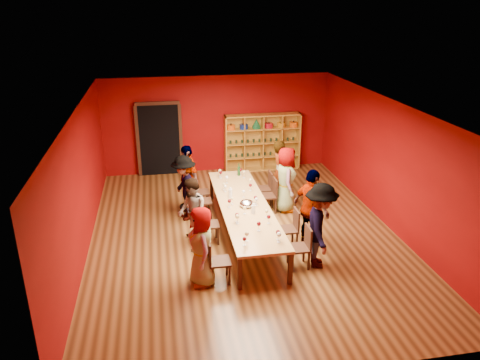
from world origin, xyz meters
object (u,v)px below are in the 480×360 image
Objects in this scene: person_left_4 at (188,178)px; person_right_4 at (280,172)px; shelving_unit at (262,139)px; chair_person_right_3 at (271,193)px; chair_person_left_2 at (206,222)px; person_right_1 at (311,209)px; person_right_0 at (320,226)px; person_right_3 at (286,180)px; chair_person_right_1 at (291,226)px; spittoon_bowl at (247,204)px; chair_person_right_0 at (303,245)px; chair_person_left_4 at (198,190)px; tasting_table at (244,207)px; person_left_3 at (184,188)px; chair_person_left_3 at (200,199)px; person_left_2 at (192,212)px; wine_bottle at (239,171)px; chair_person_left_0 at (215,259)px; chair_person_right_4 at (266,186)px; person_left_0 at (202,246)px.

person_right_4 reaches higher than person_left_4.
shelving_unit reaches higher than chair_person_right_3.
chair_person_left_2 is 2.35m from person_right_1.
person_right_3 is at bearing 13.21° from person_right_0.
spittoon_bowl reaches higher than chair_person_right_1.
chair_person_right_0 is 0.52× the size of person_right_3.
person_left_4 reaches higher than chair_person_left_4.
chair_person_left_2 is at bearing 127.72° from person_right_3.
tasting_table is 1.69m from person_left_3.
chair_person_left_2 is 1.00× the size of chair_person_left_3.
person_left_2 reaches higher than chair_person_right_1.
person_left_3 is 0.97× the size of person_right_3.
person_right_1 reaches higher than chair_person_left_2.
chair_person_right_3 is (2.19, 0.04, -0.33)m from person_left_3.
wine_bottle reaches higher than spittoon_bowl.
chair_person_right_0 is 0.50× the size of person_right_0.
chair_person_right_1 is at bearing 40.22° from person_left_3.
person_left_4 is at bearing 50.75° from person_right_0.
person_right_4 reaches higher than chair_person_left_4.
chair_person_left_4 is at bearing 90.00° from chair_person_left_0.
shelving_unit is 5.91m from person_right_0.
wine_bottle is at bearing 35.80° from chair_person_left_3.
chair_person_left_3 is at bearing 124.23° from chair_person_right_0.
chair_person_right_3 is (1.82, 1.35, 0.00)m from chair_person_left_2.
chair_person_left_0 is 1.00× the size of chair_person_left_3.
tasting_table is 5.06× the size of chair_person_left_0.
person_right_0 reaches higher than wine_bottle.
tasting_table is at bearing 63.45° from chair_person_left_0.
chair_person_left_4 is at bearing 118.09° from spittoon_bowl.
spittoon_bowl is at bearing -95.11° from wine_bottle.
chair_person_left_2 is at bearing 132.64° from person_right_4.
chair_person_left_3 is 2.70× the size of wine_bottle.
person_left_4 is (-0.25, 1.89, 0.37)m from chair_person_left_2.
tasting_table is 1.92m from wine_bottle.
chair_person_right_4 is 0.84m from wine_bottle.
person_left_4 is at bearing -170.50° from wine_bottle.
tasting_table is 2.07m from person_right_4.
person_left_4 reaches higher than chair_person_right_4.
person_left_0 is (-1.16, -1.82, 0.10)m from tasting_table.
person_right_4 is (2.18, 0.54, 0.37)m from chair_person_left_3.
person_left_2 is 3.09m from person_right_4.
chair_person_left_2 is 1.00× the size of chair_person_left_4.
person_left_0 is 4.03m from chair_person_right_4.
shelving_unit is 2.70× the size of chair_person_left_2.
person_left_2 is at bearing -147.49° from chair_person_right_3.
chair_person_right_3 is at bearing 81.29° from person_left_3.
person_left_0 is 4.89× the size of spittoon_bowl.
wine_bottle is at bearing 83.44° from tasting_table.
person_left_0 is at bearing -110.36° from wine_bottle.
person_left_2 reaches higher than chair_person_right_3.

